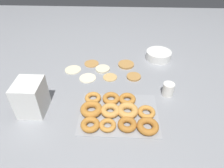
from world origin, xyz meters
name	(u,v)px	position (x,y,z in m)	size (l,w,h in m)	color
ground_plane	(106,82)	(0.00, 0.00, 0.00)	(3.00, 3.00, 0.00)	gray
pancake_0	(126,64)	(0.13, 0.20, 0.01)	(0.11, 0.11, 0.01)	#B27F42
pancake_1	(92,63)	(-0.11, 0.20, 0.00)	(0.10, 0.10, 0.01)	#B27F42
pancake_2	(134,77)	(0.18, 0.05, 0.01)	(0.09, 0.09, 0.01)	#B27F42
pancake_3	(88,78)	(-0.12, 0.03, 0.00)	(0.11, 0.11, 0.01)	beige
pancake_4	(73,69)	(-0.23, 0.12, 0.00)	(0.11, 0.11, 0.01)	beige
pancake_5	(103,69)	(-0.03, 0.13, 0.01)	(0.10, 0.10, 0.01)	beige
pancake_6	(110,77)	(0.03, 0.05, 0.00)	(0.09, 0.09, 0.01)	tan
donut_tray	(117,112)	(0.08, -0.28, 0.02)	(0.40, 0.30, 0.04)	#93969B
batter_bowl	(159,55)	(0.37, 0.30, 0.03)	(0.18, 0.18, 0.06)	white
container_stack	(31,97)	(-0.36, -0.26, 0.09)	(0.13, 0.15, 0.18)	white
paper_cup	(168,89)	(0.36, -0.10, 0.04)	(0.06, 0.06, 0.08)	white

